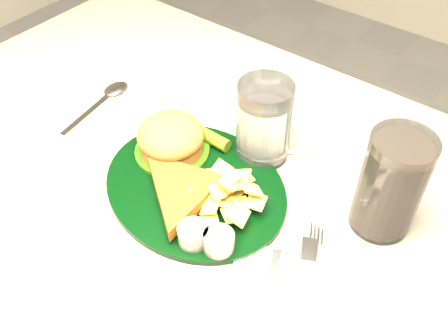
% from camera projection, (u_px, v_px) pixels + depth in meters
% --- Properties ---
extents(table, '(1.20, 0.80, 0.75)m').
position_uv_depth(table, '(209.00, 313.00, 1.02)').
color(table, gray).
rests_on(table, ground).
extents(dinner_plate, '(0.34, 0.30, 0.07)m').
position_uv_depth(dinner_plate, '(194.00, 173.00, 0.73)').
color(dinner_plate, black).
rests_on(dinner_plate, table).
extents(water_glass, '(0.08, 0.08, 0.13)m').
position_uv_depth(water_glass, '(264.00, 122.00, 0.76)').
color(water_glass, white).
rests_on(water_glass, table).
extents(cola_glass, '(0.11, 0.11, 0.16)m').
position_uv_depth(cola_glass, '(391.00, 184.00, 0.65)').
color(cola_glass, black).
rests_on(cola_glass, table).
extents(fork_napkin, '(0.19, 0.20, 0.01)m').
position_uv_depth(fork_napkin, '(275.00, 285.00, 0.63)').
color(fork_napkin, white).
rests_on(fork_napkin, table).
extents(spoon, '(0.07, 0.17, 0.01)m').
position_uv_depth(spoon, '(86.00, 114.00, 0.87)').
color(spoon, silver).
rests_on(spoon, table).
extents(wrapped_straw, '(0.22, 0.16, 0.01)m').
position_uv_depth(wrapped_straw, '(256.00, 147.00, 0.81)').
color(wrapped_straw, white).
rests_on(wrapped_straw, table).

